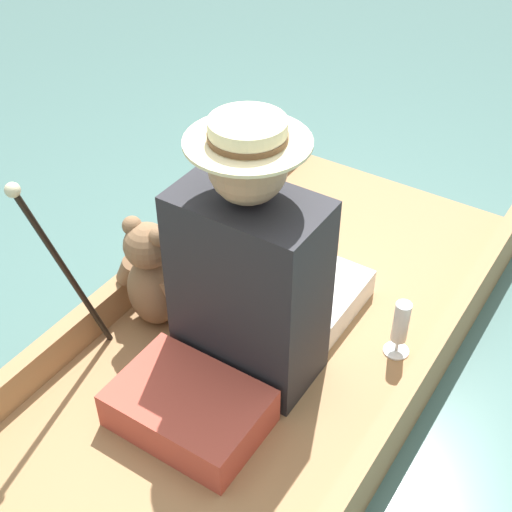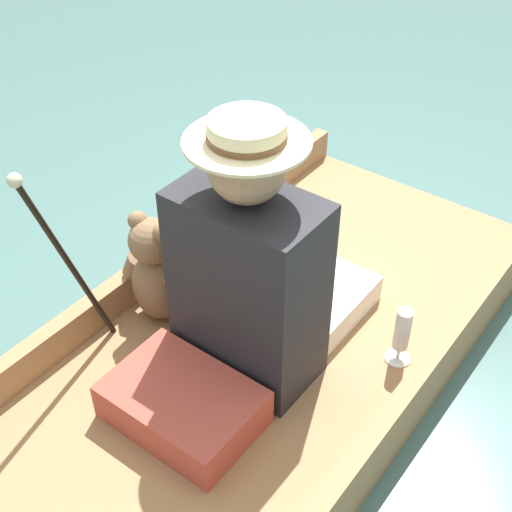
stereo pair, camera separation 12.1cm
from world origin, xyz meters
The scene contains 7 objects.
ground_plane centered at (0.00, 0.00, 0.00)m, with size 16.00×16.00×0.00m, color #476B66.
punt_boat centered at (0.00, 0.00, 0.07)m, with size 1.15×2.46×0.25m.
seat_cushion centered at (-0.01, -0.40, 0.18)m, with size 0.47×0.33×0.14m.
seated_person centered at (0.01, -0.03, 0.48)m, with size 0.46×0.73×0.93m.
teddy_bear centered at (-0.40, -0.09, 0.32)m, with size 0.31×0.18×0.45m.
wine_glass centered at (0.41, 0.23, 0.24)m, with size 0.09×0.09×0.22m.
walking_cane centered at (-0.47, -0.41, 0.58)m, with size 0.04×0.27×0.80m.
Camera 1 is at (0.94, -1.48, 1.95)m, focal length 50.00 mm.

